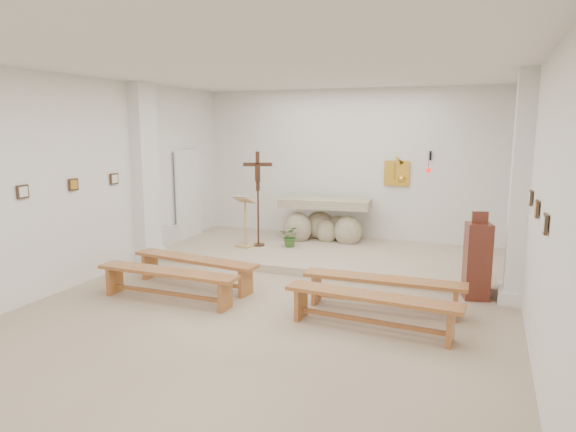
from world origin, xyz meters
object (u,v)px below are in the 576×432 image
at_px(lectern, 245,221).
at_px(bench_left_second, 167,278).
at_px(bench_right_front, 383,286).
at_px(bench_right_second, 371,304).
at_px(altar, 324,223).
at_px(donation_pedestal, 477,261).
at_px(bench_left_front, 195,265).
at_px(crucifix_stand, 258,192).

xyz_separation_m(lectern, bench_left_second, (0.21, -3.16, -0.32)).
distance_m(bench_right_front, bench_right_second, 0.81).
height_order(lectern, bench_right_front, lectern).
distance_m(altar, donation_pedestal, 4.12).
bearing_deg(bench_left_second, bench_right_second, 0.84).
xyz_separation_m(lectern, donation_pedestal, (4.64, -1.28, -0.08)).
relative_size(bench_right_front, bench_right_second, 0.99).
bearing_deg(bench_left_front, altar, 79.34).
distance_m(altar, bench_right_front, 4.09).
bearing_deg(bench_left_second, crucifix_stand, 90.60).
relative_size(lectern, donation_pedestal, 0.80).
bearing_deg(bench_left_front, bench_right_second, -6.97).
height_order(altar, crucifix_stand, crucifix_stand).
height_order(lectern, bench_left_front, lectern).
bearing_deg(altar, bench_left_front, -113.36).
distance_m(bench_left_front, bench_right_second, 3.28).
bearing_deg(lectern, bench_left_front, -75.50).
distance_m(lectern, crucifix_stand, 0.68).
height_order(crucifix_stand, bench_left_front, crucifix_stand).
distance_m(donation_pedestal, bench_right_front, 1.66).
xyz_separation_m(altar, bench_left_second, (-1.16, -4.37, -0.17)).
bearing_deg(altar, bench_left_second, -110.17).
bearing_deg(bench_right_second, donation_pedestal, 60.45).
bearing_deg(bench_right_front, altar, 118.28).
relative_size(bench_left_front, bench_right_front, 1.01).
bearing_deg(bench_left_front, lectern, 102.44).
bearing_deg(bench_right_front, bench_left_second, -166.94).
height_order(altar, bench_right_second, altar).
bearing_deg(crucifix_stand, lectern, -159.78).
relative_size(donation_pedestal, bench_right_second, 0.58).
bearing_deg(lectern, donation_pedestal, -6.05).
distance_m(crucifix_stand, bench_left_front, 2.70).
bearing_deg(bench_left_second, lectern, 94.62).
relative_size(lectern, crucifix_stand, 0.55).
height_order(crucifix_stand, bench_right_front, crucifix_stand).
bearing_deg(bench_right_second, altar, 119.05).
relative_size(altar, bench_left_second, 0.87).
bearing_deg(altar, donation_pedestal, -42.66).
bearing_deg(bench_left_front, bench_left_second, -82.64).
height_order(bench_right_front, bench_right_second, same).
xyz_separation_m(lectern, bench_left_front, (0.21, -2.35, -0.32)).
bearing_deg(crucifix_stand, altar, 21.65).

